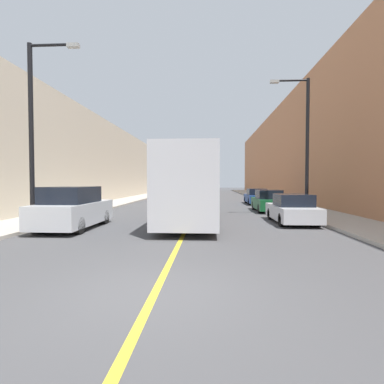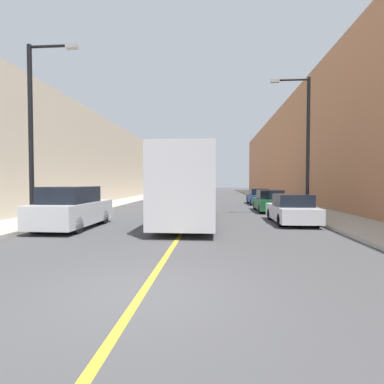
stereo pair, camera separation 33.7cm
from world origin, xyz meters
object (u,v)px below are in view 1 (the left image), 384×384
car_right_mid (268,202)px  street_lamp_left (35,124)px  car_right_near (292,210)px  parked_suv_left (73,209)px  street_lamp_right (304,139)px  bus (192,185)px  car_right_far (256,197)px

car_right_mid → street_lamp_left: (-11.56, -8.59, 3.86)m
car_right_near → car_right_mid: 5.91m
parked_suv_left → car_right_near: size_ratio=1.11×
car_right_near → street_lamp_right: street_lamp_right is taller
street_lamp_left → parked_suv_left: bearing=12.9°
bus → street_lamp_right: 7.11m
bus → car_right_mid: (5.00, 5.15, -1.21)m
car_right_mid → street_lamp_right: bearing=-68.3°
bus → parked_suv_left: (-5.09, -3.10, -1.03)m
car_right_mid → car_right_far: car_right_mid is taller
street_lamp_right → car_right_mid: bearing=111.7°
car_right_mid → street_lamp_right: (1.36, -3.42, 3.87)m
street_lamp_right → car_right_near: bearing=-117.9°
bus → car_right_far: bus is taller
car_right_mid → car_right_far: (0.24, 6.85, -0.02)m
street_lamp_left → street_lamp_right: size_ratio=1.00×
street_lamp_left → street_lamp_right: street_lamp_right is taller
bus → street_lamp_left: street_lamp_left is taller
car_right_mid → street_lamp_right: size_ratio=0.54×
parked_suv_left → street_lamp_left: 3.97m
car_right_near → bus: bearing=171.4°
bus → car_right_near: 5.25m
car_right_near → street_lamp_right: size_ratio=0.54×
car_right_near → street_lamp_left: (-11.60, -2.68, 3.88)m
bus → car_right_far: bearing=66.4°
bus → car_right_near: bearing=-8.6°
street_lamp_left → street_lamp_right: (12.92, 5.17, 0.01)m
street_lamp_left → car_right_far: bearing=52.6°
car_right_mid → street_lamp_right: 5.34m
parked_suv_left → car_right_far: (10.33, 15.10, -0.21)m
car_right_near → car_right_far: size_ratio=0.92×
parked_suv_left → street_lamp_left: (-1.47, -0.33, 3.68)m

